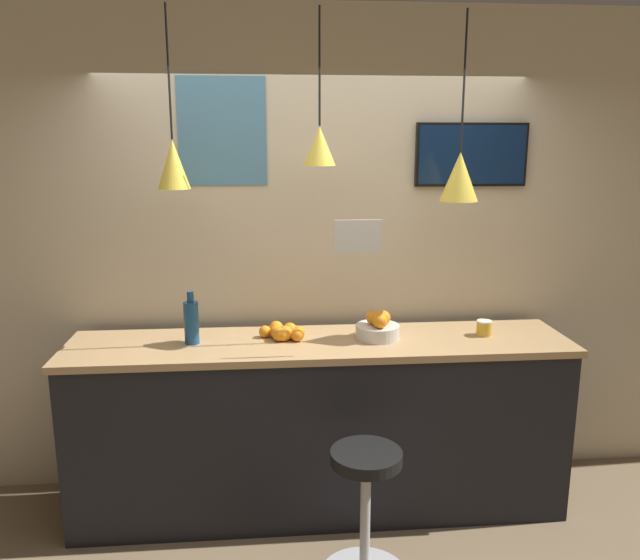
% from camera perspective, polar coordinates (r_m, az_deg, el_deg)
% --- Properties ---
extents(back_wall, '(8.00, 0.06, 2.90)m').
position_cam_1_polar(back_wall, '(3.82, -0.55, 2.34)').
color(back_wall, beige).
rests_on(back_wall, ground_plane).
extents(service_counter, '(2.83, 0.61, 1.03)m').
position_cam_1_polar(service_counter, '(3.71, 0.00, -13.13)').
color(service_counter, black).
rests_on(service_counter, ground_plane).
extents(bar_stool, '(0.44, 0.44, 0.69)m').
position_cam_1_polar(bar_stool, '(3.21, 4.18, -19.50)').
color(bar_stool, '#B7B7BC').
rests_on(bar_stool, ground_plane).
extents(fruit_bowl, '(0.25, 0.25, 0.16)m').
position_cam_1_polar(fruit_bowl, '(3.55, 5.33, -4.33)').
color(fruit_bowl, beige).
rests_on(fruit_bowl, service_counter).
extents(orange_pile, '(0.26, 0.20, 0.09)m').
position_cam_1_polar(orange_pile, '(3.54, -3.33, -4.83)').
color(orange_pile, orange).
rests_on(orange_pile, service_counter).
extents(juice_bottle, '(0.08, 0.08, 0.30)m').
position_cam_1_polar(juice_bottle, '(3.51, -11.68, -3.75)').
color(juice_bottle, navy).
rests_on(juice_bottle, service_counter).
extents(spread_jar, '(0.09, 0.09, 0.09)m').
position_cam_1_polar(spread_jar, '(3.72, 14.77, -4.26)').
color(spread_jar, gold).
rests_on(spread_jar, service_counter).
extents(pendant_lamp_left, '(0.17, 0.17, 0.92)m').
position_cam_1_polar(pendant_lamp_left, '(3.39, -13.27, 10.33)').
color(pendant_lamp_left, black).
extents(pendant_lamp_middle, '(0.17, 0.17, 0.80)m').
position_cam_1_polar(pendant_lamp_middle, '(3.37, -0.04, 12.24)').
color(pendant_lamp_middle, black).
extents(pendant_lamp_right, '(0.21, 0.21, 0.99)m').
position_cam_1_polar(pendant_lamp_right, '(3.52, 12.64, 9.26)').
color(pendant_lamp_right, black).
extents(mounted_tv, '(0.68, 0.04, 0.37)m').
position_cam_1_polar(mounted_tv, '(3.90, 13.69, 11.07)').
color(mounted_tv, black).
extents(hanging_menu_board, '(0.24, 0.01, 0.17)m').
position_cam_1_polar(hanging_menu_board, '(3.18, 3.50, 3.99)').
color(hanging_menu_board, white).
extents(wall_poster, '(0.51, 0.01, 0.61)m').
position_cam_1_polar(wall_poster, '(3.72, -8.94, 13.27)').
color(wall_poster, teal).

